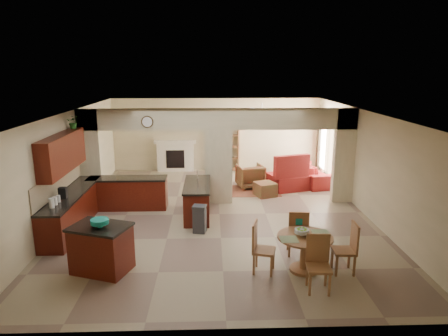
{
  "coord_description": "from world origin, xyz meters",
  "views": [
    {
      "loc": [
        -0.22,
        -10.37,
        3.92
      ],
      "look_at": [
        0.14,
        0.3,
        1.24
      ],
      "focal_mm": 32.0,
      "sensor_mm": 36.0,
      "label": 1
    }
  ],
  "objects_px": {
    "dining_table": "(304,248)",
    "armchair": "(250,176)",
    "sofa": "(310,171)",
    "kitchen_island": "(101,248)"
  },
  "relations": [
    {
      "from": "dining_table",
      "to": "armchair",
      "type": "xyz_separation_m",
      "value": [
        -0.51,
        5.75,
        -0.11
      ]
    },
    {
      "from": "dining_table",
      "to": "sofa",
      "type": "height_order",
      "value": "dining_table"
    },
    {
      "from": "dining_table",
      "to": "sofa",
      "type": "bearing_deg",
      "value": 75.16
    },
    {
      "from": "sofa",
      "to": "armchair",
      "type": "xyz_separation_m",
      "value": [
        -2.21,
        -0.67,
        0.02
      ]
    },
    {
      "from": "sofa",
      "to": "armchair",
      "type": "distance_m",
      "value": 2.3
    },
    {
      "from": "dining_table",
      "to": "kitchen_island",
      "type": "bearing_deg",
      "value": 178.01
    },
    {
      "from": "kitchen_island",
      "to": "armchair",
      "type": "bearing_deg",
      "value": 77.7
    },
    {
      "from": "kitchen_island",
      "to": "sofa",
      "type": "relative_size",
      "value": 0.52
    },
    {
      "from": "kitchen_island",
      "to": "dining_table",
      "type": "distance_m",
      "value": 3.99
    },
    {
      "from": "dining_table",
      "to": "armchair",
      "type": "bearing_deg",
      "value": 95.02
    }
  ]
}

